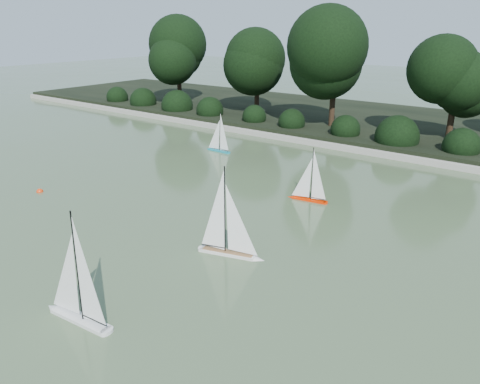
# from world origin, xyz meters

# --- Properties ---
(ground) EXTENTS (80.00, 80.00, 0.00)m
(ground) POSITION_xyz_m (0.00, 0.00, 0.00)
(ground) COLOR #38492C
(ground) RESTS_ON ground
(pond_coping) EXTENTS (40.00, 0.35, 0.18)m
(pond_coping) POSITION_xyz_m (0.00, 9.00, 0.09)
(pond_coping) COLOR gray
(pond_coping) RESTS_ON ground
(far_bank) EXTENTS (40.00, 8.00, 0.30)m
(far_bank) POSITION_xyz_m (0.00, 13.00, 0.15)
(far_bank) COLOR black
(far_bank) RESTS_ON ground
(tree_line) EXTENTS (26.31, 3.93, 4.39)m
(tree_line) POSITION_xyz_m (1.23, 11.44, 2.64)
(tree_line) COLOR black
(tree_line) RESTS_ON ground
(shrub_hedge) EXTENTS (29.10, 1.10, 1.10)m
(shrub_hedge) POSITION_xyz_m (0.00, 9.90, 0.45)
(shrub_hedge) COLOR black
(shrub_hedge) RESTS_ON ground
(sailboat_white_a) EXTENTS (1.29, 0.32, 1.75)m
(sailboat_white_a) POSITION_xyz_m (-0.53, -1.71, 0.28)
(sailboat_white_a) COLOR silver
(sailboat_white_a) RESTS_ON ground
(sailboat_white_b) EXTENTS (1.26, 0.53, 1.73)m
(sailboat_white_b) POSITION_xyz_m (0.05, 1.10, 0.27)
(sailboat_white_b) COLOR silver
(sailboat_white_b) RESTS_ON ground
(sailboat_orange) EXTENTS (1.00, 0.30, 1.35)m
(sailboat_orange) POSITION_xyz_m (-0.28, 4.29, 0.21)
(sailboat_orange) COLOR #EE2500
(sailboat_orange) RESTS_ON ground
(sailboat_teal) EXTENTS (0.99, 0.17, 1.35)m
(sailboat_teal) POSITION_xyz_m (-4.75, 6.42, 0.21)
(sailboat_teal) COLOR #127D90
(sailboat_teal) RESTS_ON ground
(race_buoy) EXTENTS (0.16, 0.16, 0.16)m
(race_buoy) POSITION_xyz_m (-5.73, 0.84, 0.00)
(race_buoy) COLOR red
(race_buoy) RESTS_ON ground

